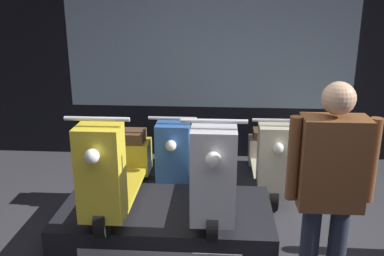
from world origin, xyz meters
The scene contains 7 objects.
shop_wall_back centered at (0.00, 3.08, 1.60)m, with size 6.80×0.09×3.20m.
display_platform centered at (-0.32, 1.00, 0.16)m, with size 1.91×1.19×0.31m.
scooter_display_left centered at (-0.75, 0.90, 0.67)m, with size 0.48×1.57×0.98m.
scooter_display_right centered at (0.11, 0.90, 0.67)m, with size 0.48×1.57×0.98m.
scooter_backrow_0 centered at (-0.32, 2.02, 0.36)m, with size 0.48×1.57×0.98m.
scooter_backrow_1 centered at (0.71, 2.02, 0.36)m, with size 0.48×1.57×0.98m.
person_right_browsing centered at (0.89, 0.11, 0.96)m, with size 0.58×0.24×1.64m.
Camera 1 is at (0.15, -2.54, 2.15)m, focal length 40.00 mm.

